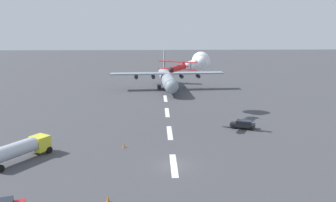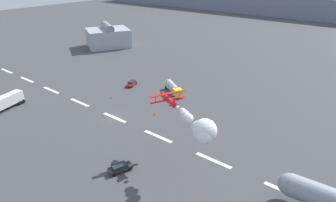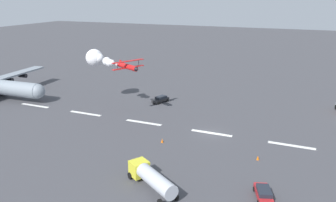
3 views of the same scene
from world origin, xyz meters
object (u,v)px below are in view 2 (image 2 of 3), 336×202
(followme_car_yellow, at_px, (120,167))
(airport_staff_sedan, at_px, (132,83))
(stunt_biplane_red, at_px, (198,127))
(traffic_cone_far, at_px, (155,114))
(fuel_tanker_truck, at_px, (174,88))
(traffic_cone_near, at_px, (111,97))

(followme_car_yellow, height_order, airport_staff_sedan, same)
(stunt_biplane_red, distance_m, airport_staff_sedan, 49.48)
(stunt_biplane_red, bearing_deg, traffic_cone_far, 146.97)
(fuel_tanker_truck, bearing_deg, traffic_cone_far, -72.19)
(stunt_biplane_red, height_order, fuel_tanker_truck, stunt_biplane_red)
(fuel_tanker_truck, bearing_deg, traffic_cone_near, -131.08)
(fuel_tanker_truck, xyz_separation_m, followme_car_yellow, (14.22, -35.65, -0.93))
(fuel_tanker_truck, xyz_separation_m, traffic_cone_near, (-12.27, -14.08, -1.37))
(airport_staff_sedan, bearing_deg, followme_car_yellow, -48.34)
(fuel_tanker_truck, bearing_deg, followme_car_yellow, -68.26)
(stunt_biplane_red, height_order, airport_staff_sedan, stunt_biplane_red)
(stunt_biplane_red, height_order, traffic_cone_near, stunt_biplane_red)
(traffic_cone_far, bearing_deg, stunt_biplane_red, -33.03)
(fuel_tanker_truck, xyz_separation_m, traffic_cone_far, (4.58, -14.26, -1.37))
(traffic_cone_far, bearing_deg, airport_staff_sedan, 150.40)
(traffic_cone_near, xyz_separation_m, traffic_cone_far, (16.86, -0.18, 0.00))
(traffic_cone_far, bearing_deg, followme_car_yellow, -65.75)
(stunt_biplane_red, distance_m, traffic_cone_near, 43.13)
(stunt_biplane_red, bearing_deg, followme_car_yellow, -151.29)
(stunt_biplane_red, xyz_separation_m, traffic_cone_near, (-39.12, 14.65, -10.76))
(airport_staff_sedan, xyz_separation_m, traffic_cone_far, (19.01, -10.80, -0.44))
(stunt_biplane_red, distance_m, followme_car_yellow, 17.71)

